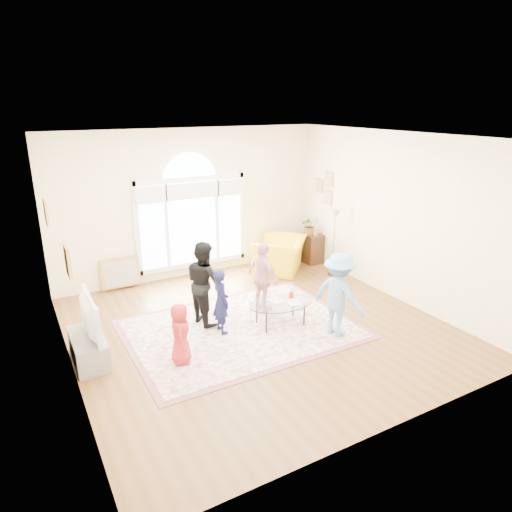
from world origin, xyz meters
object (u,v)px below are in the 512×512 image
area_rug (242,329)px  armchair (281,255)px  television (85,317)px  tv_console (88,348)px  coffee_table (281,304)px

area_rug → armchair: 2.99m
area_rug → armchair: bearing=45.1°
area_rug → television: size_ratio=3.33×
tv_console → armchair: size_ratio=0.84×
area_rug → television: (-2.45, 0.22, 0.72)m
coffee_table → armchair: armchair is taller
tv_console → armchair: 4.93m
tv_console → television: (0.01, 0.00, 0.52)m
tv_console → coffee_table: bearing=-7.3°
area_rug → armchair: (2.10, 2.10, 0.38)m
tv_console → coffee_table: coffee_table is taller
area_rug → tv_console: (-2.46, 0.22, 0.20)m
tv_console → television: 0.52m
tv_console → area_rug: bearing=-5.1°
area_rug → coffee_table: (0.67, -0.18, 0.39)m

